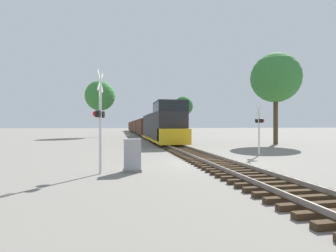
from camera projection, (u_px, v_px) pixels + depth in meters
The scene contains 9 objects.
ground_plane at pixel (212, 163), 14.64m from camera, with size 400.00×400.00×0.00m, color slate.
rail_track_bed at pixel (212, 161), 14.64m from camera, with size 2.60×160.00×0.31m.
freight_train at pixel (140, 127), 64.46m from camera, with size 2.98×86.41×4.59m.
crossing_signal_near at pixel (100, 116), 11.39m from camera, with size 0.47×1.02×4.50m.
crossing_signal_far at pixel (259, 124), 18.30m from camera, with size 0.42×1.01×3.61m.
relay_cabinet at pixel (132, 156), 11.91m from camera, with size 0.83×0.59×1.50m.
tree_far_right at pixel (276, 78), 29.25m from camera, with size 5.48×5.48×10.19m.
tree_mid_background at pixel (100, 96), 47.40m from camera, with size 5.40×5.40×10.20m.
tree_deep_background at pixel (183, 106), 69.75m from camera, with size 5.06×5.06×9.85m.
Camera 1 is at (-5.13, -13.93, 2.11)m, focal length 28.00 mm.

